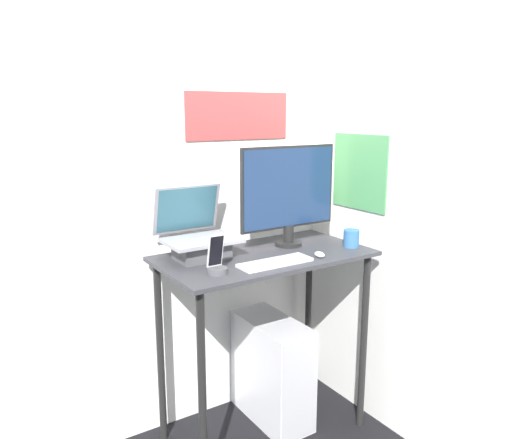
# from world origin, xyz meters

# --- Properties ---
(wall_back) EXTENTS (6.00, 0.06, 2.60)m
(wall_back) POSITION_xyz_m (0.00, 0.64, 1.30)
(wall_back) COLOR white
(wall_back) RESTS_ON ground_plane
(wall_side_right) EXTENTS (0.06, 6.00, 2.60)m
(wall_side_right) POSITION_xyz_m (0.61, 0.00, 1.30)
(wall_side_right) COLOR white
(wall_side_right) RESTS_ON ground_plane
(desk) EXTENTS (1.04, 0.56, 0.98)m
(desk) POSITION_xyz_m (0.00, 0.28, 0.82)
(desk) COLOR #333338
(desk) RESTS_ON ground_plane
(laptop) EXTENTS (0.34, 0.31, 0.34)m
(laptop) POSITION_xyz_m (-0.30, 0.40, 1.07)
(laptop) COLOR #4C4C51
(laptop) RESTS_ON desk
(monitor) EXTENTS (0.57, 0.14, 0.52)m
(monitor) POSITION_xyz_m (0.19, 0.35, 1.26)
(monitor) COLOR black
(monitor) RESTS_ON desk
(keyboard) EXTENTS (0.36, 0.12, 0.02)m
(keyboard) POSITION_xyz_m (-0.05, 0.12, 0.99)
(keyboard) COLOR silver
(keyboard) RESTS_ON desk
(mouse) EXTENTS (0.04, 0.06, 0.03)m
(mouse) POSITION_xyz_m (0.19, 0.09, 1.00)
(mouse) COLOR white
(mouse) RESTS_ON desk
(cell_phone) EXTENTS (0.09, 0.09, 0.17)m
(cell_phone) POSITION_xyz_m (-0.34, 0.14, 1.02)
(cell_phone) COLOR #4C4C51
(cell_phone) RESTS_ON desk
(computer_tower) EXTENTS (0.23, 0.52, 0.57)m
(computer_tower) POSITION_xyz_m (0.11, 0.37, 0.29)
(computer_tower) COLOR silver
(computer_tower) RESTS_ON ground_plane
(mug) EXTENTS (0.08, 0.08, 0.09)m
(mug) POSITION_xyz_m (0.45, 0.15, 1.03)
(mug) COLOR #336699
(mug) RESTS_ON desk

